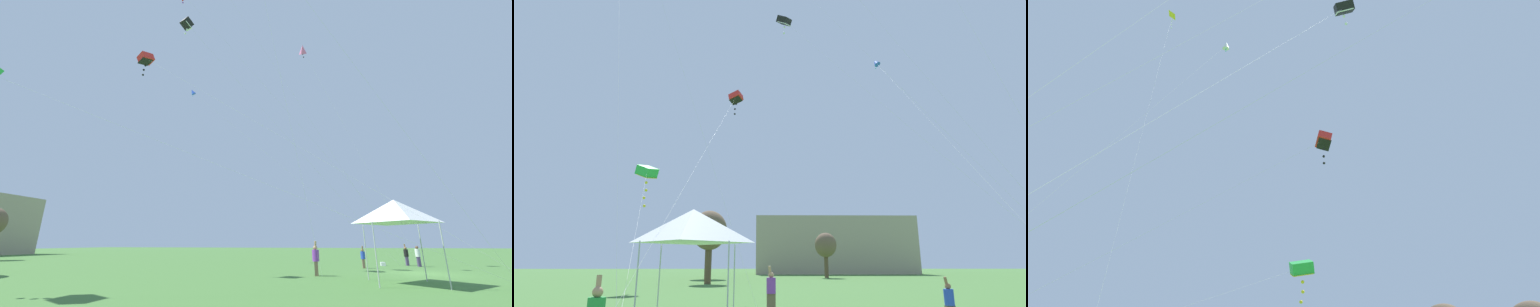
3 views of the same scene
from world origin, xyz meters
The scene contains 5 objects.
kite_red_box_2 centered at (-5.74, 19.15, 15.79)m, with size 2.45×22.43×16.37m.
kite_white_diamond_4 centered at (-15.93, 16.38, 28.97)m, with size 9.35×18.71×29.46m.
kite_black_box_5 centered at (-1.58, 18.14, 22.62)m, with size 10.25×19.57×23.28m.
kite_yellow_delta_7 centered at (-12.96, 10.77, 27.03)m, with size 10.03×4.61×28.14m.
kite_green_box_8 centered at (-13.73, 22.42, 9.94)m, with size 7.77×25.71×10.78m.
Camera 3 is at (16.54, 3.60, 1.61)m, focal length 35.00 mm.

